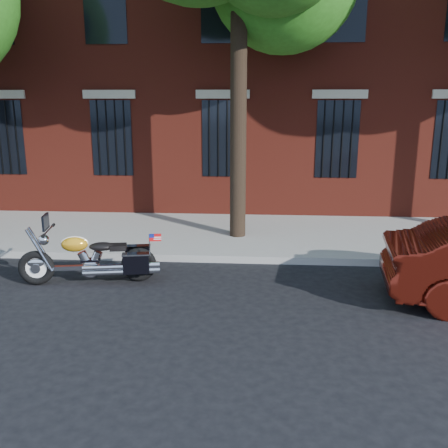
{
  "coord_description": "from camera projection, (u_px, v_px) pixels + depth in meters",
  "views": [
    {
      "loc": [
        0.97,
        -8.28,
        3.24
      ],
      "look_at": [
        0.33,
        0.8,
        0.94
      ],
      "focal_mm": 40.0,
      "sensor_mm": 36.0,
      "label": 1
    }
  ],
  "objects": [
    {
      "name": "motorcycle",
      "position": [
        95.0,
        260.0,
        8.92
      ],
      "size": [
        2.57,
        0.98,
        1.28
      ],
      "rotation": [
        0.0,
        0.0,
        0.17
      ],
      "color": "black",
      "rests_on": "ground"
    },
    {
      "name": "curb",
      "position": [
        210.0,
        258.0,
        10.18
      ],
      "size": [
        40.0,
        0.16,
        0.15
      ],
      "primitive_type": "cube",
      "color": "gray",
      "rests_on": "ground"
    },
    {
      "name": "sidewalk",
      "position": [
        217.0,
        234.0,
        12.0
      ],
      "size": [
        40.0,
        3.6,
        0.15
      ],
      "primitive_type": "cube",
      "color": "gray",
      "rests_on": "ground"
    },
    {
      "name": "building",
      "position": [
        233.0,
        16.0,
        17.13
      ],
      "size": [
        26.0,
        10.08,
        12.0
      ],
      "color": "maroon",
      "rests_on": "ground"
    },
    {
      "name": "ground",
      "position": [
        202.0,
        286.0,
        8.87
      ],
      "size": [
        120.0,
        120.0,
        0.0
      ],
      "primitive_type": "plane",
      "color": "black",
      "rests_on": "ground"
    }
  ]
}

